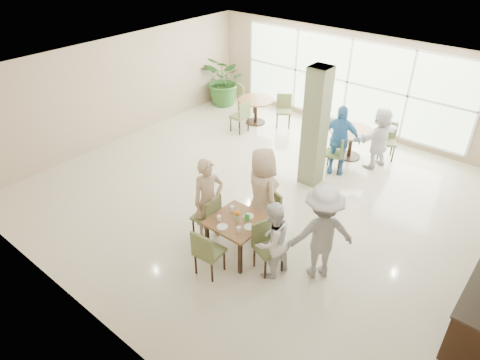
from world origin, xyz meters
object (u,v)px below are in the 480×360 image
Objects in this scene: main_table at (237,224)px; round_table_right at (351,137)px; teen_far at (262,192)px; adult_b at (379,138)px; teen_standing at (321,233)px; adult_standing at (316,103)px; teen_left at (209,200)px; teen_right at (272,240)px; round_table_left at (256,105)px; potted_plant at (225,81)px; adult_a at (338,140)px.

main_table and round_table_right have the same top height.
adult_b is at bearing -76.58° from teen_far.
main_table is 0.52× the size of teen_standing.
adult_standing is (-1.73, 4.89, -0.11)m from teen_far.
round_table_right is 0.67× the size of teen_left.
teen_far is at bearing -125.18° from teen_right.
adult_standing reaches higher than main_table.
main_table is 4.78m from round_table_right.
teen_right is 0.90× the size of adult_standing.
teen_standing is (4.83, -4.44, 0.34)m from round_table_left.
potted_plant is (-5.05, 5.41, 0.17)m from main_table.
teen_right is (1.56, -0.08, -0.12)m from teen_left.
round_table_right is at bearing -7.37° from potted_plant.
teen_right is 6.29m from adult_standing.
teen_standing is at bearing -88.43° from adult_a.
adult_b is (0.74, -0.04, 0.21)m from round_table_right.
adult_standing is at bearing 25.88° from round_table_left.
round_table_right is 4.91m from teen_right.
round_table_left is 0.73× the size of teen_right.
teen_far is (0.09, -3.97, 0.35)m from round_table_right.
teen_far is 1.21m from teen_right.
potted_plant is 5.22m from adult_a.
round_table_right is at bearing -2.48° from round_table_left.
round_table_left is at bearing -74.41° from adult_b.
adult_b is at bearing 143.24° from adult_standing.
round_table_left is at bearing -16.51° from potted_plant.
teen_right is (4.19, -4.95, 0.17)m from round_table_left.
teen_left is at bearing 69.98° from teen_far.
round_table_right is 0.61× the size of teen_far.
teen_far is at bearing -19.96° from teen_left.
round_table_left is 0.63× the size of teen_left.
teen_standing is 1.04× the size of adult_a.
teen_left reaches higher than teen_right.
teen_right is at bearing 20.64° from adult_b.
main_table is 7.40m from potted_plant.
round_table_left is 0.68× the size of adult_b.
main_table is 0.87× the size of round_table_left.
round_table_left is 3.99m from adult_b.
main_table is at bearing -47.00° from potted_plant.
teen_standing is at bearing 18.34° from main_table.
adult_a reaches higher than adult_standing.
teen_standing is (1.50, -0.32, -0.02)m from teen_far.
teen_standing is (1.45, 0.48, 0.25)m from main_table.
adult_b is (3.98, -0.18, 0.22)m from round_table_left.
main_table is 0.57× the size of potted_plant.
teen_right is at bearing -2.73° from main_table.
potted_plant is 0.92× the size of teen_standing.
main_table is 4.78m from adult_b.
teen_right reaches higher than main_table.
adult_a is at bearing -84.98° from round_table_right.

